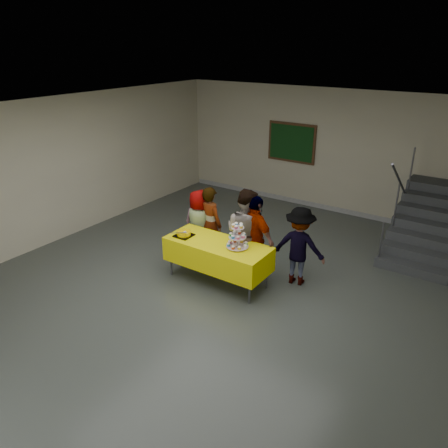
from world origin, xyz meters
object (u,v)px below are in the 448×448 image
at_px(cupcake_stand, 237,238).
at_px(schoolchild_c, 246,232).
at_px(bake_table, 218,254).
at_px(schoolchild_e, 299,246).
at_px(bear_cake, 184,233).
at_px(schoolchild_a, 199,224).
at_px(noticeboard, 292,143).
at_px(schoolchild_d, 255,238).
at_px(schoolchild_b, 210,224).
at_px(staircase, 430,225).

xyz_separation_m(cupcake_stand, schoolchild_c, (-0.16, 0.52, -0.13)).
bearing_deg(bake_table, schoolchild_e, 33.46).
distance_m(bear_cake, schoolchild_c, 1.11).
distance_m(schoolchild_a, schoolchild_e, 2.06).
xyz_separation_m(bear_cake, schoolchild_e, (1.84, 0.90, -0.12)).
bearing_deg(noticeboard, cupcake_stand, -74.47).
distance_m(schoolchild_c, schoolchild_d, 0.22).
bearing_deg(schoolchild_e, bear_cake, 16.62).
height_order(schoolchild_c, schoolchild_e, schoolchild_c).
distance_m(cupcake_stand, schoolchild_a, 1.42).
relative_size(bake_table, bear_cake, 5.25).
height_order(cupcake_stand, schoolchild_d, schoolchild_d).
relative_size(schoolchild_d, schoolchild_e, 1.09).
relative_size(cupcake_stand, bear_cake, 1.24).
height_order(schoolchild_a, schoolchild_b, schoolchild_b).
height_order(cupcake_stand, noticeboard, noticeboard).
height_order(schoolchild_b, schoolchild_e, schoolchild_b).
distance_m(schoolchild_d, staircase, 3.94).
height_order(schoolchild_a, staircase, staircase).
bearing_deg(cupcake_stand, schoolchild_d, 84.11).
bearing_deg(staircase, bake_table, -127.44).
distance_m(bear_cake, schoolchild_b, 0.78).
height_order(schoolchild_e, noticeboard, noticeboard).
bearing_deg(schoolchild_a, cupcake_stand, 151.19).
height_order(bake_table, bear_cake, bear_cake).
relative_size(cupcake_stand, staircase, 0.19).
xyz_separation_m(cupcake_stand, schoolchild_a, (-1.27, 0.59, -0.26)).
bearing_deg(bake_table, staircase, 52.56).
xyz_separation_m(schoolchild_a, schoolchild_b, (0.24, 0.04, 0.05)).
relative_size(bear_cake, schoolchild_a, 0.26).
xyz_separation_m(schoolchild_c, staircase, (2.57, 3.12, -0.33)).
xyz_separation_m(bake_table, schoolchild_c, (0.23, 0.55, 0.27)).
bearing_deg(schoolchild_d, cupcake_stand, 102.23).
relative_size(cupcake_stand, schoolchild_e, 0.31).
relative_size(schoolchild_d, noticeboard, 1.20).
relative_size(schoolchild_c, staircase, 0.68).
distance_m(bake_table, schoolchild_a, 1.08).
bearing_deg(schoolchild_a, bear_cake, 102.58).
height_order(bear_cake, schoolchild_a, schoolchild_a).
bearing_deg(schoolchild_b, schoolchild_d, -177.38).
xyz_separation_m(bake_table, noticeboard, (-0.85, 4.50, 1.04)).
relative_size(bear_cake, schoolchild_d, 0.23).
relative_size(bake_table, schoolchild_a, 1.36).
xyz_separation_m(bear_cake, staircase, (3.46, 3.78, -0.34)).
relative_size(schoolchild_a, schoolchild_b, 0.93).
bearing_deg(schoolchild_b, schoolchild_e, -166.68).
distance_m(bear_cake, schoolchild_d, 1.28).
relative_size(cupcake_stand, schoolchild_c, 0.27).
bearing_deg(schoolchild_d, bake_table, 67.94).
xyz_separation_m(schoolchild_e, staircase, (1.62, 2.88, -0.22)).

